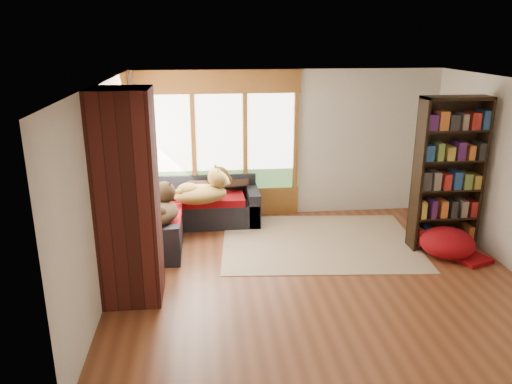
{
  "coord_description": "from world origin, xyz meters",
  "views": [
    {
      "loc": [
        -1.48,
        -6.1,
        3.17
      ],
      "look_at": [
        -0.73,
        0.84,
        0.95
      ],
      "focal_mm": 35.0,
      "sensor_mm": 36.0,
      "label": 1
    }
  ],
  "objects_px": {
    "area_rug": "(319,242)",
    "dog_brindle": "(160,206)",
    "dog_tan": "(204,187)",
    "bookshelf": "(448,175)",
    "brick_chimney": "(128,199)",
    "sectional_sofa": "(177,216)",
    "pouf": "(447,242)"
  },
  "relations": [
    {
      "from": "dog_brindle",
      "to": "brick_chimney",
      "type": "bearing_deg",
      "value": -178.14
    },
    {
      "from": "dog_tan",
      "to": "dog_brindle",
      "type": "relative_size",
      "value": 1.07
    },
    {
      "from": "area_rug",
      "to": "dog_tan",
      "type": "xyz_separation_m",
      "value": [
        -1.79,
        0.59,
        0.79
      ]
    },
    {
      "from": "sectional_sofa",
      "to": "bookshelf",
      "type": "distance_m",
      "value": 4.3
    },
    {
      "from": "sectional_sofa",
      "to": "area_rug",
      "type": "bearing_deg",
      "value": -14.89
    },
    {
      "from": "sectional_sofa",
      "to": "area_rug",
      "type": "height_order",
      "value": "sectional_sofa"
    },
    {
      "from": "dog_tan",
      "to": "bookshelf",
      "type": "bearing_deg",
      "value": -27.89
    },
    {
      "from": "brick_chimney",
      "to": "dog_tan",
      "type": "height_order",
      "value": "brick_chimney"
    },
    {
      "from": "brick_chimney",
      "to": "bookshelf",
      "type": "xyz_separation_m",
      "value": [
        4.54,
        1.06,
        -0.14
      ]
    },
    {
      "from": "pouf",
      "to": "dog_brindle",
      "type": "distance_m",
      "value": 4.28
    },
    {
      "from": "sectional_sofa",
      "to": "dog_brindle",
      "type": "xyz_separation_m",
      "value": [
        -0.19,
        -0.81,
        0.47
      ]
    },
    {
      "from": "sectional_sofa",
      "to": "pouf",
      "type": "relative_size",
      "value": 2.78
    },
    {
      "from": "brick_chimney",
      "to": "dog_tan",
      "type": "bearing_deg",
      "value": 65.89
    },
    {
      "from": "sectional_sofa",
      "to": "pouf",
      "type": "height_order",
      "value": "sectional_sofa"
    },
    {
      "from": "area_rug",
      "to": "bookshelf",
      "type": "distance_m",
      "value": 2.21
    },
    {
      "from": "sectional_sofa",
      "to": "dog_tan",
      "type": "distance_m",
      "value": 0.68
    },
    {
      "from": "brick_chimney",
      "to": "sectional_sofa",
      "type": "relative_size",
      "value": 1.18
    },
    {
      "from": "brick_chimney",
      "to": "area_rug",
      "type": "distance_m",
      "value": 3.32
    },
    {
      "from": "brick_chimney",
      "to": "area_rug",
      "type": "relative_size",
      "value": 0.85
    },
    {
      "from": "area_rug",
      "to": "dog_brindle",
      "type": "xyz_separation_m",
      "value": [
        -2.44,
        -0.2,
        0.77
      ]
    },
    {
      "from": "bookshelf",
      "to": "pouf",
      "type": "height_order",
      "value": "bookshelf"
    },
    {
      "from": "area_rug",
      "to": "pouf",
      "type": "distance_m",
      "value": 1.92
    },
    {
      "from": "dog_brindle",
      "to": "pouf",
      "type": "bearing_deg",
      "value": -83.43
    },
    {
      "from": "brick_chimney",
      "to": "bookshelf",
      "type": "bearing_deg",
      "value": 13.13
    },
    {
      "from": "area_rug",
      "to": "sectional_sofa",
      "type": "bearing_deg",
      "value": 164.94
    },
    {
      "from": "pouf",
      "to": "dog_tan",
      "type": "height_order",
      "value": "dog_tan"
    },
    {
      "from": "brick_chimney",
      "to": "sectional_sofa",
      "type": "bearing_deg",
      "value": 77.71
    },
    {
      "from": "sectional_sofa",
      "to": "area_rug",
      "type": "distance_m",
      "value": 2.36
    },
    {
      "from": "brick_chimney",
      "to": "pouf",
      "type": "bearing_deg",
      "value": 9.12
    },
    {
      "from": "area_rug",
      "to": "dog_brindle",
      "type": "bearing_deg",
      "value": -175.31
    },
    {
      "from": "bookshelf",
      "to": "pouf",
      "type": "xyz_separation_m",
      "value": [
        -0.07,
        -0.34,
        -0.94
      ]
    },
    {
      "from": "area_rug",
      "to": "pouf",
      "type": "relative_size",
      "value": 3.84
    }
  ]
}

